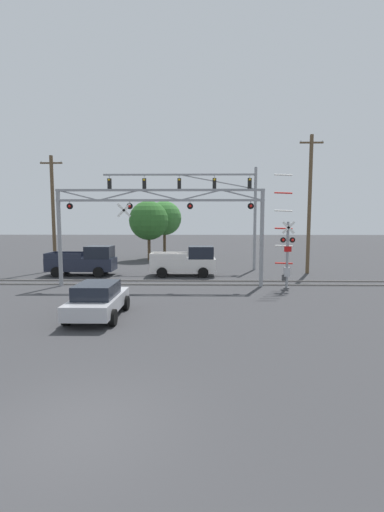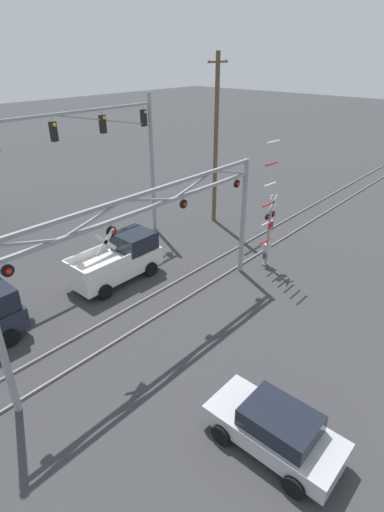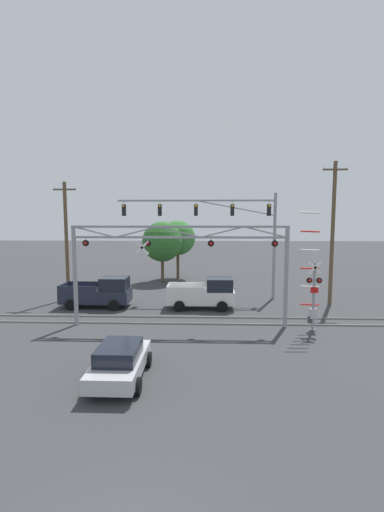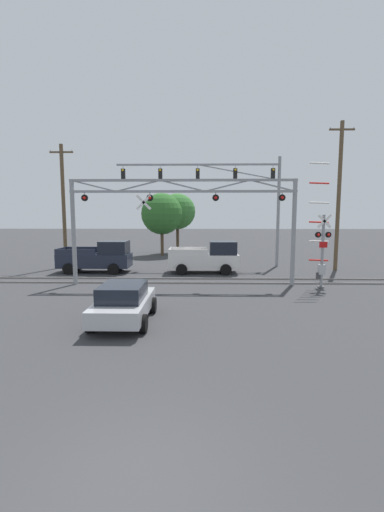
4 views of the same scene
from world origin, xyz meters
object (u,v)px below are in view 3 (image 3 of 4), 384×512
at_px(crossing_signal_mast, 313,293).
at_px(background_tree_far_left_verge, 162,242).
at_px(utility_pole_right, 333,232).
at_px(traffic_signal_span, 230,223).
at_px(sedan_waiting, 120,361).
at_px(crossing_gantry, 179,256).
at_px(utility_pole_left, 66,240).
at_px(background_tree_beyond_span, 178,238).
at_px(pickup_truck_following, 100,293).
at_px(pickup_truck_lead, 205,294).

height_order(crossing_signal_mast, background_tree_far_left_verge, crossing_signal_mast).
height_order(utility_pole_right, background_tree_far_left_verge, utility_pole_right).
bearing_deg(background_tree_far_left_verge, traffic_signal_span, -48.54).
bearing_deg(crossing_signal_mast, sedan_waiting, -146.42).
height_order(crossing_gantry, crossing_signal_mast, crossing_signal_mast).
xyz_separation_m(utility_pole_left, background_tree_far_left_verge, (6.75, 8.08, -0.67)).
xyz_separation_m(crossing_signal_mast, utility_pole_left, (-17.35, 7.51, 2.61)).
bearing_deg(crossing_signal_mast, utility_pole_left, 156.60).
bearing_deg(background_tree_beyond_span, sedan_waiting, -91.18).
bearing_deg(background_tree_beyond_span, pickup_truck_following, -110.71).
height_order(crossing_signal_mast, pickup_truck_lead, crossing_signal_mast).
height_order(crossing_signal_mast, utility_pole_right, utility_pole_right).
relative_size(pickup_truck_lead, sedan_waiting, 1.19).
bearing_deg(utility_pole_left, sedan_waiting, -61.08).
height_order(pickup_truck_following, sedan_waiting, pickup_truck_following).
distance_m(pickup_truck_following, sedan_waiting, 12.29).
relative_size(pickup_truck_following, background_tree_beyond_span, 0.79).
distance_m(pickup_truck_lead, utility_pole_right, 10.62).
bearing_deg(sedan_waiting, pickup_truck_lead, 73.18).
xyz_separation_m(pickup_truck_lead, background_tree_far_left_verge, (-4.39, 10.58, 3.13)).
bearing_deg(traffic_signal_span, background_tree_beyond_span, 117.66).
distance_m(pickup_truck_following, utility_pole_right, 17.92).
bearing_deg(pickup_truck_following, background_tree_beyond_span, 69.29).
bearing_deg(sedan_waiting, pickup_truck_following, 110.57).
relative_size(crossing_signal_mast, background_tree_beyond_span, 1.08).
bearing_deg(utility_pole_right, traffic_signal_span, 165.57).
xyz_separation_m(traffic_signal_span, utility_pole_right, (7.49, -1.93, -0.67)).
xyz_separation_m(crossing_signal_mast, background_tree_far_left_verge, (-10.59, 15.59, 1.95)).
distance_m(traffic_signal_span, pickup_truck_following, 11.53).
distance_m(crossing_gantry, sedan_waiting, 8.19).
distance_m(sedan_waiting, utility_pole_left, 16.42).
relative_size(pickup_truck_lead, utility_pole_left, 0.51).
distance_m(crossing_gantry, pickup_truck_following, 8.23).
height_order(traffic_signal_span, pickup_truck_following, traffic_signal_span).
bearing_deg(traffic_signal_span, utility_pole_right, -14.43).
distance_m(background_tree_beyond_span, background_tree_far_left_verge, 2.69).
height_order(utility_pole_right, background_tree_beyond_span, utility_pole_right).
height_order(crossing_signal_mast, background_tree_beyond_span, crossing_signal_mast).
relative_size(pickup_truck_lead, background_tree_far_left_verge, 0.77).
relative_size(sedan_waiting, utility_pole_right, 0.38).
xyz_separation_m(utility_pole_right, background_tree_far_left_verge, (-13.94, 9.22, -1.31)).
height_order(pickup_truck_lead, utility_pole_left, utility_pole_left).
bearing_deg(sedan_waiting, traffic_signal_span, 69.49).
distance_m(crossing_signal_mast, utility_pole_right, 7.90).
relative_size(crossing_gantry, pickup_truck_lead, 2.67).
distance_m(pickup_truck_lead, background_tree_far_left_verge, 11.87).
xyz_separation_m(traffic_signal_span, background_tree_far_left_verge, (-6.44, 7.29, -1.98)).
bearing_deg(pickup_truck_following, background_tree_far_left_verge, 72.14).
bearing_deg(crossing_gantry, utility_pole_right, 26.86).
bearing_deg(pickup_truck_lead, crossing_signal_mast, -38.91).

